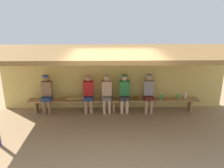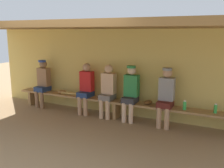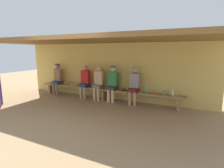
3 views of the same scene
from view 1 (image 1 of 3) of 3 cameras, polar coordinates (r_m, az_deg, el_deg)
ground_plane at (r=6.73m, az=0.82°, el=-12.47°), size 24.00×24.00×0.00m
back_wall at (r=8.14m, az=0.37°, el=1.45°), size 8.00×0.20×2.20m
dugout_roof at (r=6.61m, az=0.70°, el=7.95°), size 8.00×2.80×0.12m
bench at (r=7.95m, az=0.45°, el=-4.40°), size 6.00×0.36×0.46m
player_rightmost at (r=8.10m, az=-16.29°, el=-1.99°), size 0.34×0.42×1.34m
player_middle at (r=7.95m, az=9.33°, el=-1.87°), size 0.34×0.42×1.34m
player_near_post at (r=7.84m, az=3.18°, el=-1.93°), size 0.34×0.42×1.34m
player_shirtless_tan at (r=7.85m, az=-6.03°, el=-2.11°), size 0.34×0.42×1.34m
player_in_blue at (r=7.83m, az=-1.34°, el=-2.09°), size 0.34×0.42×1.34m
water_bottle_blue at (r=8.36m, az=18.21°, el=-2.95°), size 0.06×0.06×0.21m
water_bottle_clear at (r=8.07m, az=12.33°, el=-3.17°), size 0.07×0.07×0.21m
water_bottle_green at (r=8.28m, az=16.45°, el=-2.98°), size 0.07×0.07×0.21m
baseball_glove_worn at (r=8.00m, az=6.26°, el=-3.45°), size 0.22×0.27×0.09m
baseball_glove_dark_brown at (r=8.04m, az=-11.54°, el=-3.60°), size 0.29×0.27×0.09m
baseball_bat at (r=7.97m, az=-8.27°, el=-3.72°), size 0.86×0.18×0.07m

